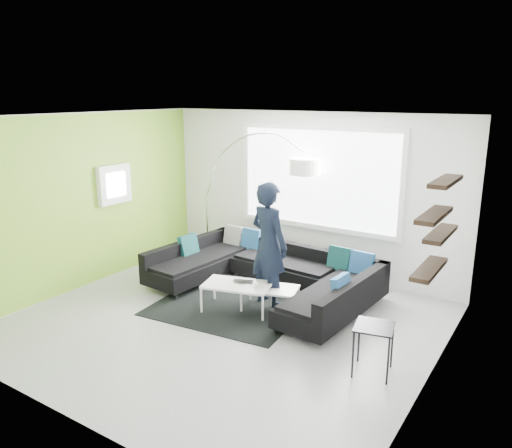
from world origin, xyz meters
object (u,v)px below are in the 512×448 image
at_px(arc_lamp, 206,196).
at_px(coffee_table, 254,297).
at_px(sectional_sofa, 261,276).
at_px(side_table, 373,349).
at_px(laptop, 242,282).
at_px(person, 269,245).

bearing_deg(arc_lamp, coffee_table, -37.19).
distance_m(sectional_sofa, side_table, 2.58).
xyz_separation_m(coffee_table, arc_lamp, (-2.05, 1.53, 1.02)).
distance_m(arc_lamp, side_table, 4.77).
height_order(coffee_table, arc_lamp, arc_lamp).
relative_size(side_table, laptop, 1.70).
bearing_deg(arc_lamp, laptop, -40.57).
distance_m(arc_lamp, person, 2.46).
xyz_separation_m(sectional_sofa, arc_lamp, (-1.85, 1.00, 0.90)).
bearing_deg(sectional_sofa, coffee_table, -64.90).
bearing_deg(sectional_sofa, side_table, -24.19).
bearing_deg(side_table, person, 153.18).
xyz_separation_m(arc_lamp, laptop, (1.90, -1.60, -0.80)).
xyz_separation_m(coffee_table, side_table, (2.06, -0.70, 0.09)).
bearing_deg(side_table, arc_lamp, 151.54).
bearing_deg(coffee_table, person, 61.95).
distance_m(sectional_sofa, laptop, 0.62).
bearing_deg(side_table, laptop, 164.16).
distance_m(sectional_sofa, person, 0.71).
bearing_deg(laptop, arc_lamp, 120.54).
relative_size(coffee_table, side_table, 2.15).
height_order(arc_lamp, laptop, arc_lamp).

